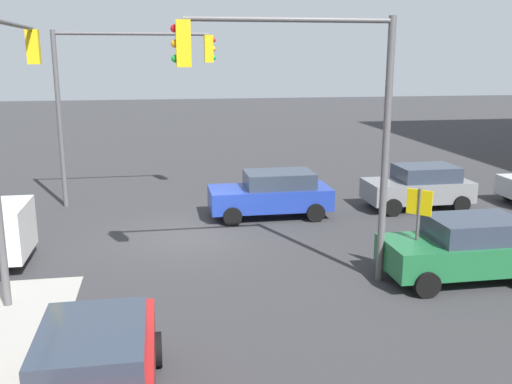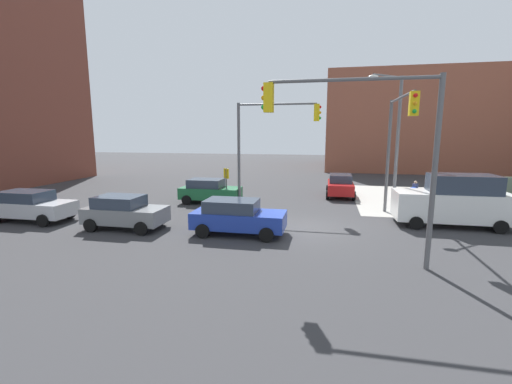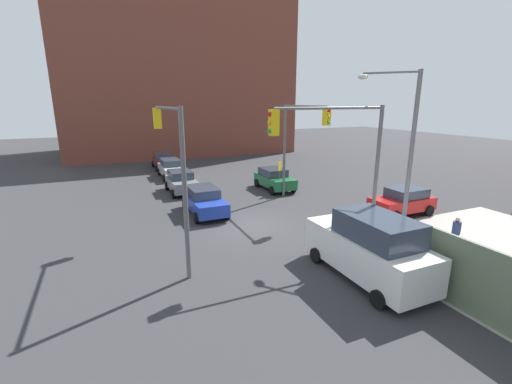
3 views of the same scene
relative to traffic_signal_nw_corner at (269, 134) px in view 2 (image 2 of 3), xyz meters
name	(u,v)px [view 2 (image 2 of 3)]	position (x,y,z in m)	size (l,w,h in m)	color
ground_plane	(304,227)	(2.54, -4.50, -4.61)	(120.00, 120.00, 0.00)	#333335
sidewalk_corner	(442,200)	(11.54, 4.50, -4.61)	(12.00, 12.00, 0.01)	#9E9B93
building_warehouse_north	(449,123)	(19.29, 29.50, 1.40)	(32.00, 18.00, 12.03)	#93513D
traffic_signal_nw_corner	(269,134)	(0.00, 0.00, 0.00)	(5.17, 0.36, 6.50)	#59595B
traffic_signal_se_corner	(365,132)	(4.77, -9.00, 0.04)	(5.92, 0.36, 6.50)	#59595B
traffic_signal_ne_corner	(397,133)	(7.04, -2.21, 0.04)	(0.36, 5.77, 6.50)	#59595B
street_lamp_corner	(394,132)	(7.46, 1.06, 0.09)	(2.19, 1.86, 8.00)	slate
warning_sign_two_way	(226,180)	(-2.86, 0.14, -2.97)	(0.48, 0.48, 2.40)	#4C4C4C
mailbox_blue	(414,199)	(8.74, 0.50, -3.85)	(0.56, 0.64, 1.43)	navy
hatchback_blue	(237,216)	(-0.42, -6.30, -3.77)	(4.26, 2.02, 1.62)	#1E389E
sedan_red	(340,185)	(4.57, 4.63, -3.77)	(2.02, 3.85, 1.62)	#B21919
hatchback_silver	(31,205)	(-11.82, -6.19, -3.77)	(4.37, 2.02, 1.62)	#B7BABF
hatchback_green	(210,191)	(-4.09, 0.32, -3.77)	(3.98, 2.02, 1.62)	#1E6638
coupe_gray	(124,212)	(-6.09, -6.49, -3.77)	(3.88, 2.02, 1.62)	slate
van_white_delivery	(454,201)	(9.85, -2.70, -3.33)	(5.40, 2.32, 2.62)	white
pedestrian_crossing	(415,192)	(9.34, 2.90, -3.82)	(0.36, 0.36, 1.54)	navy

